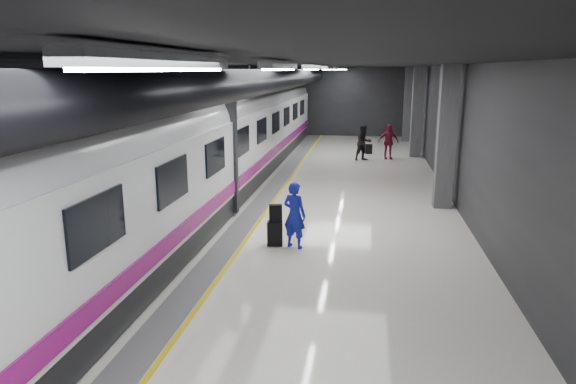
{
  "coord_description": "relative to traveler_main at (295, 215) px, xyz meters",
  "views": [
    {
      "loc": [
        2.06,
        -14.67,
        4.34
      ],
      "look_at": [
        0.06,
        -1.63,
        1.18
      ],
      "focal_mm": 32.0,
      "sensor_mm": 36.0,
      "label": 1
    }
  ],
  "objects": [
    {
      "name": "ground",
      "position": [
        -0.37,
        2.59,
        -0.84
      ],
      "size": [
        40.0,
        40.0,
        0.0
      ],
      "primitive_type": "plane",
      "color": "white",
      "rests_on": "ground"
    },
    {
      "name": "traveler_far_a",
      "position": [
        1.57,
        13.05,
        0.03
      ],
      "size": [
        1.07,
        1.0,
        1.75
      ],
      "primitive_type": "imported",
      "rotation": [
        0.0,
        0.0,
        0.53
      ],
      "color": "black",
      "rests_on": "ground"
    },
    {
      "name": "suitcase_far",
      "position": [
        1.83,
        15.1,
        -0.58
      ],
      "size": [
        0.39,
        0.29,
        0.51
      ],
      "primitive_type": "cube",
      "rotation": [
        0.0,
        0.0,
        0.19
      ],
      "color": "black",
      "rests_on": "ground"
    },
    {
      "name": "suitcase_main",
      "position": [
        -0.51,
        0.07,
        -0.53
      ],
      "size": [
        0.41,
        0.29,
        0.62
      ],
      "primitive_type": "cube",
      "rotation": [
        0.0,
        0.0,
        0.13
      ],
      "color": "black",
      "rests_on": "ground"
    },
    {
      "name": "train",
      "position": [
        -3.62,
        2.59,
        1.23
      ],
      "size": [
        3.05,
        38.0,
        4.05
      ],
      "color": "black",
      "rests_on": "ground"
    },
    {
      "name": "shoulder_bag",
      "position": [
        -0.49,
        0.09,
        0.0
      ],
      "size": [
        0.35,
        0.23,
        0.44
      ],
      "primitive_type": "cube",
      "rotation": [
        0.0,
        0.0,
        0.19
      ],
      "color": "black",
      "rests_on": "suitcase_main"
    },
    {
      "name": "traveler_far_b",
      "position": [
        2.77,
        13.63,
        0.03
      ],
      "size": [
        1.08,
        0.62,
        1.74
      ],
      "primitive_type": "imported",
      "rotation": [
        0.0,
        0.0,
        0.21
      ],
      "color": "maroon",
      "rests_on": "ground"
    },
    {
      "name": "platform_hall",
      "position": [
        -0.66,
        3.55,
        2.7
      ],
      "size": [
        10.02,
        40.02,
        4.51
      ],
      "color": "black",
      "rests_on": "ground"
    },
    {
      "name": "traveler_main",
      "position": [
        0.0,
        0.0,
        0.0
      ],
      "size": [
        0.72,
        0.61,
        1.68
      ],
      "primitive_type": "imported",
      "rotation": [
        0.0,
        0.0,
        2.74
      ],
      "color": "#1717AE",
      "rests_on": "ground"
    }
  ]
}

